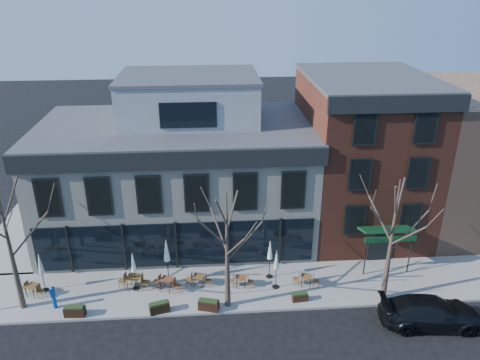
{
  "coord_description": "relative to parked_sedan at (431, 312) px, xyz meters",
  "views": [
    {
      "loc": [
        2.09,
        -25.24,
        17.36
      ],
      "look_at": [
        4.14,
        2.0,
        5.26
      ],
      "focal_mm": 35.0,
      "sensor_mm": 36.0,
      "label": 1
    }
  ],
  "objects": [
    {
      "name": "sidewalk_side",
      "position": [
        -25.02,
        12.11,
        -0.71
      ],
      "size": [
        4.5,
        12.0,
        0.15
      ],
      "primitive_type": "cube",
      "color": "gray",
      "rests_on": "ground"
    },
    {
      "name": "planter_0",
      "position": [
        -19.17,
        1.94,
        -0.32
      ],
      "size": [
        1.14,
        0.52,
        0.63
      ],
      "color": "black",
      "rests_on": "sidewalk_front"
    },
    {
      "name": "cafe_set_2",
      "position": [
        -14.28,
        3.84,
        -0.15
      ],
      "size": [
        1.82,
        1.1,
        0.94
      ],
      "color": "brown",
      "rests_on": "sidewalk_front"
    },
    {
      "name": "planter_3",
      "position": [
        -6.63,
        2.29,
        -0.38
      ],
      "size": [
        0.94,
        0.45,
        0.51
      ],
      "color": "black",
      "rests_on": "sidewalk_front"
    },
    {
      "name": "cafe_set_5",
      "position": [
        -6.0,
        3.65,
        -0.21
      ],
      "size": [
        1.62,
        0.8,
        0.83
      ],
      "color": "brown",
      "rests_on": "sidewalk_front"
    },
    {
      "name": "umbrella_2",
      "position": [
        -14.25,
        4.64,
        1.46
      ],
      "size": [
        0.47,
        0.47,
        2.97
      ],
      "color": "black",
      "rests_on": "sidewalk_front"
    },
    {
      "name": "planter_1",
      "position": [
        -14.58,
        1.92,
        -0.33
      ],
      "size": [
        1.18,
        0.73,
        0.62
      ],
      "color": "black",
      "rests_on": "sidewalk_front"
    },
    {
      "name": "cafe_set_3",
      "position": [
        -12.42,
        4.19,
        -0.21
      ],
      "size": [
        1.61,
        0.74,
        0.82
      ],
      "color": "brown",
      "rests_on": "sidewalk_front"
    },
    {
      "name": "umbrella_3",
      "position": [
        -7.84,
        3.64,
        1.19
      ],
      "size": [
        0.41,
        0.41,
        2.58
      ],
      "color": "black",
      "rests_on": "sidewalk_front"
    },
    {
      "name": "cafe_set_0",
      "position": [
        -22.03,
        3.94,
        -0.21
      ],
      "size": [
        1.61,
        1.0,
        0.84
      ],
      "color": "brown",
      "rests_on": "sidewalk_front"
    },
    {
      "name": "sidewalk_front",
      "position": [
        -10.52,
        3.96,
        -0.71
      ],
      "size": [
        33.5,
        4.7,
        0.15
      ],
      "primitive_type": "cube",
      "color": "gray",
      "rests_on": "ground"
    },
    {
      "name": "cafe_set_4",
      "position": [
        -9.9,
        3.86,
        -0.22
      ],
      "size": [
        1.59,
        0.71,
        0.82
      ],
      "color": "brown",
      "rests_on": "sidewalk_front"
    },
    {
      "name": "tree_mid",
      "position": [
        -10.76,
        2.21,
        3.01
      ],
      "size": [
        3.5,
        3.55,
        7.04
      ],
      "color": "#382B21",
      "rests_on": "sidewalk_front"
    },
    {
      "name": "call_box",
      "position": [
        -20.45,
        2.71,
        0.14
      ],
      "size": [
        0.29,
        0.29,
        1.47
      ],
      "color": "#0B3B92",
      "rests_on": "sidewalk_front"
    },
    {
      "name": "parked_sedan",
      "position": [
        0.0,
        0.0,
        0.0
      ],
      "size": [
        5.59,
        2.67,
        1.57
      ],
      "primitive_type": "imported",
      "rotation": [
        0.0,
        0.0,
        1.48
      ],
      "color": "black",
      "rests_on": "ground"
    },
    {
      "name": "tree_corner",
      "position": [
        -22.26,
        2.91,
        3.46
      ],
      "size": [
        3.93,
        3.98,
        7.92
      ],
      "color": "#382B21",
      "rests_on": "sidewalk_front"
    },
    {
      "name": "tree_right",
      "position": [
        -1.76,
        2.21,
        3.23
      ],
      "size": [
        3.72,
        3.77,
        7.48
      ],
      "color": "#382B21",
      "rests_on": "sidewalk_front"
    },
    {
      "name": "umbrella_1",
      "position": [
        -16.16,
        4.1,
        1.11
      ],
      "size": [
        0.39,
        0.39,
        2.47
      ],
      "color": "black",
      "rests_on": "sidewalk_front"
    },
    {
      "name": "planter_2",
      "position": [
        -11.85,
        1.91,
        -0.32
      ],
      "size": [
        1.22,
        0.73,
        0.64
      ],
      "color": "black",
      "rests_on": "sidewalk_front"
    },
    {
      "name": "ground",
      "position": [
        -13.77,
        6.11,
        -0.79
      ],
      "size": [
        120.0,
        120.0,
        0.0
      ],
      "primitive_type": "plane",
      "color": "black",
      "rests_on": "ground"
    },
    {
      "name": "cafe_set_1",
      "position": [
        -16.25,
        4.18,
        -0.12
      ],
      "size": [
        1.95,
        0.9,
        1.0
      ],
      "color": "brown",
      "rests_on": "sidewalk_front"
    },
    {
      "name": "umbrella_0",
      "position": [
        -21.5,
        4.38,
        1.12
      ],
      "size": [
        0.4,
        0.4,
        2.48
      ],
      "color": "black",
      "rests_on": "sidewalk_front"
    },
    {
      "name": "corner_building",
      "position": [
        -13.7,
        11.18,
        3.94
      ],
      "size": [
        18.39,
        10.39,
        11.1
      ],
      "color": "beige",
      "rests_on": "ground"
    },
    {
      "name": "red_brick_building",
      "position": [
        -0.77,
        11.09,
        4.85
      ],
      "size": [
        8.2,
        11.78,
        11.18
      ],
      "color": "brown",
      "rests_on": "ground"
    },
    {
      "name": "umbrella_4",
      "position": [
        -8.08,
        4.7,
        1.18
      ],
      "size": [
        0.41,
        0.41,
        2.57
      ],
      "color": "black",
      "rests_on": "sidewalk_front"
    }
  ]
}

